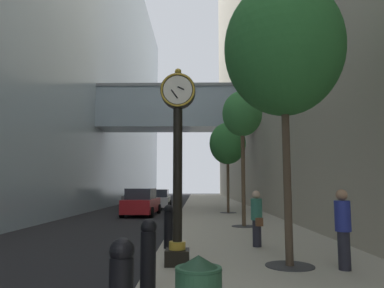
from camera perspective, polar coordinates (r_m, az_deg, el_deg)
ground_plane at (r=28.42m, az=-1.56°, el=-10.46°), size 110.00×110.00×0.00m
sidewalk_right at (r=31.44m, az=3.97°, el=-9.94°), size 5.73×80.00×0.14m
building_block_left at (r=36.04m, az=-19.99°, el=14.95°), size 21.78×80.00×29.90m
street_clock at (r=8.54m, az=-2.28°, el=-1.60°), size 0.84×0.55×4.65m
bollard_second at (r=6.41m, az=-6.94°, el=-16.98°), size 0.28×0.28×1.25m
bollard_fourth at (r=10.78m, az=-3.75°, el=-12.72°), size 0.28×0.28×1.25m
street_tree_near at (r=9.27m, az=14.24°, el=14.31°), size 2.85×2.85×6.75m
street_tree_mid_near at (r=16.71m, az=7.95°, el=4.55°), size 1.81×1.81×6.13m
street_tree_mid_far at (r=24.37m, az=5.64°, el=0.04°), size 2.44×2.44×6.01m
pedestrian_walking at (r=11.18m, az=10.20°, el=-11.30°), size 0.40×0.49×1.66m
pedestrian_by_clock at (r=8.72m, az=22.78°, el=-11.95°), size 0.45×0.45×1.73m
car_grey_near at (r=34.65m, az=-8.94°, el=-8.35°), size 2.02×4.24×1.65m
car_red_mid at (r=23.87m, az=-7.98°, el=-9.14°), size 2.17×4.70×1.74m
car_white_far at (r=30.33m, az=-5.29°, el=-8.70°), size 2.06×4.72×1.61m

